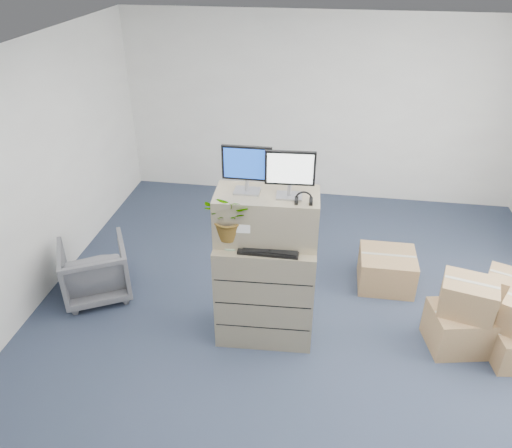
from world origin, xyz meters
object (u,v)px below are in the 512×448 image
object	(u,v)px
water_bottle	(279,226)
office_chair	(95,268)
monitor_left	(247,167)
filing_cabinet_lower	(265,288)
monitor_right	(290,172)
potted_plant	(230,222)
keyboard	(269,249)

from	to	relation	value
water_bottle	office_chair	size ratio (longest dim) A/B	0.41
monitor_left	water_bottle	size ratio (longest dim) A/B	1.50
monitor_left	filing_cabinet_lower	bearing A→B (deg)	-18.63
monitor_right	water_bottle	xyz separation A→B (m)	(-0.09, 0.02, -0.59)
filing_cabinet_lower	potted_plant	size ratio (longest dim) A/B	1.92
filing_cabinet_lower	potted_plant	distance (m)	0.90
monitor_left	keyboard	distance (m)	0.80
keyboard	office_chair	xyz separation A→B (m)	(-2.08, 0.47, -0.78)
monitor_right	potted_plant	xyz separation A→B (m)	(-0.52, -0.15, -0.47)
monitor_right	keyboard	size ratio (longest dim) A/B	0.80
potted_plant	water_bottle	bearing A→B (deg)	21.08
filing_cabinet_lower	office_chair	size ratio (longest dim) A/B	1.53
monitor_right	filing_cabinet_lower	bearing A→B (deg)	-175.63
filing_cabinet_lower	monitor_left	bearing A→B (deg)	158.52
monitor_left	potted_plant	distance (m)	0.53
filing_cabinet_lower	water_bottle	bearing A→B (deg)	18.34
monitor_right	water_bottle	distance (m)	0.59
monitor_left	office_chair	distance (m)	2.40
keyboard	monitor_left	bearing A→B (deg)	138.59
keyboard	potted_plant	world-z (taller)	potted_plant
monitor_right	potted_plant	distance (m)	0.72
water_bottle	potted_plant	distance (m)	0.48
office_chair	monitor_left	bearing A→B (deg)	144.11
filing_cabinet_lower	monitor_right	distance (m)	1.32
monitor_left	monitor_right	world-z (taller)	monitor_left
monitor_left	water_bottle	xyz separation A→B (m)	(0.31, -0.02, -0.59)
monitor_right	monitor_left	bearing A→B (deg)	171.32
filing_cabinet_lower	monitor_left	xyz separation A→B (m)	(-0.19, 0.06, 1.31)
filing_cabinet_lower	keyboard	world-z (taller)	keyboard
monitor_left	monitor_right	xyz separation A→B (m)	(0.40, -0.04, -0.00)
water_bottle	potted_plant	world-z (taller)	potted_plant
filing_cabinet_lower	keyboard	size ratio (longest dim) A/B	2.01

